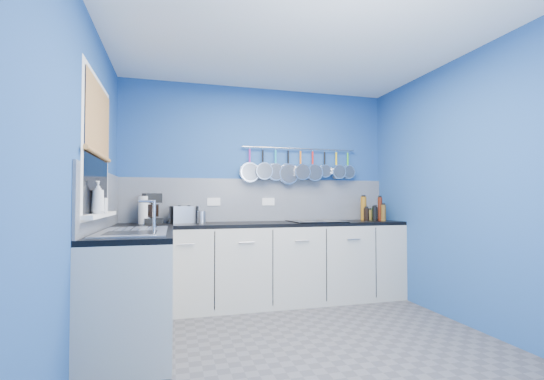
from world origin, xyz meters
name	(u,v)px	position (x,y,z in m)	size (l,w,h in m)	color
floor	(303,346)	(0.00, 0.00, -0.01)	(3.20, 3.00, 0.02)	#47474C
ceiling	(302,33)	(0.00, 0.00, 2.51)	(3.20, 3.00, 0.02)	white
wall_back	(260,192)	(0.00, 1.51, 1.25)	(3.20, 0.02, 2.50)	#214989
wall_front	(430,175)	(0.00, -1.51, 1.25)	(3.20, 0.02, 2.50)	#214989
wall_left	(82,185)	(-1.61, 0.00, 1.25)	(0.02, 3.00, 2.50)	#214989
wall_right	(468,189)	(1.61, 0.00, 1.25)	(0.02, 3.00, 2.50)	#214989
backsplash_back	(260,200)	(0.00, 1.49, 1.15)	(3.20, 0.02, 0.50)	gray
backsplash_left	(102,200)	(-1.59, 0.60, 1.15)	(0.02, 1.80, 0.50)	gray
cabinet_run_back	(266,265)	(0.00, 1.20, 0.43)	(3.20, 0.60, 0.86)	#B8B4A7
worktop_back	(266,224)	(0.00, 1.20, 0.88)	(3.20, 0.60, 0.04)	black
cabinet_run_left	(133,292)	(-1.30, 0.30, 0.43)	(0.60, 1.20, 0.86)	#B8B4A7
worktop_left	(134,234)	(-1.30, 0.30, 0.88)	(0.60, 1.20, 0.04)	black
window_frame	(97,148)	(-1.58, 0.30, 1.55)	(0.01, 1.00, 1.10)	white
window_glass	(98,148)	(-1.57, 0.30, 1.55)	(0.01, 0.90, 1.00)	black
bamboo_blind	(99,119)	(-1.56, 0.30, 1.77)	(0.01, 0.90, 0.55)	tan
window_sill	(99,215)	(-1.55, 0.30, 1.04)	(0.10, 0.98, 0.03)	white
sink_unit	(134,231)	(-1.30, 0.30, 0.90)	(0.50, 0.95, 0.01)	silver
mixer_tap	(154,216)	(-1.14, 0.12, 1.03)	(0.12, 0.08, 0.26)	silver
socket_left	(214,202)	(-0.55, 1.48, 1.13)	(0.15, 0.01, 0.09)	white
socket_right	(268,202)	(0.10, 1.48, 1.13)	(0.15, 0.01, 0.09)	white
pot_rail	(300,149)	(0.50, 1.45, 1.78)	(0.02, 0.02, 1.45)	silver
soap_bottle_a	(98,197)	(-1.53, 0.12, 1.17)	(0.09, 0.09, 0.24)	white
soap_bottle_b	(101,202)	(-1.53, 0.24, 1.14)	(0.08, 0.08, 0.17)	white
paper_towel	(145,210)	(-1.29, 1.27, 1.05)	(0.13, 0.13, 0.29)	white
coffee_maker	(152,209)	(-1.22, 1.29, 1.06)	(0.18, 0.20, 0.32)	black
toaster	(184,215)	(-0.89, 1.33, 0.99)	(0.29, 0.16, 0.18)	silver
canister	(202,217)	(-0.71, 1.24, 0.97)	(0.09, 0.09, 0.13)	silver
hob	(316,221)	(0.59, 1.15, 0.91)	(0.58, 0.51, 0.01)	black
pan_0	(250,164)	(-0.13, 1.44, 1.57)	(0.23, 0.07, 0.42)	silver
pan_1	(263,164)	(0.02, 1.44, 1.58)	(0.20, 0.11, 0.39)	silver
pan_2	(276,164)	(0.18, 1.44, 1.58)	(0.21, 0.06, 0.40)	silver
pan_3	(288,166)	(0.34, 1.44, 1.56)	(0.25, 0.07, 0.44)	silver
pan_4	(301,164)	(0.50, 1.44, 1.58)	(0.20, 0.11, 0.39)	silver
pan_5	(313,165)	(0.66, 1.44, 1.58)	(0.21, 0.10, 0.40)	silver
pan_6	(325,163)	(0.82, 1.44, 1.61)	(0.16, 0.07, 0.35)	silver
pan_7	(336,165)	(0.98, 1.44, 1.60)	(0.18, 0.11, 0.37)	silver
pan_8	(348,165)	(1.14, 1.44, 1.60)	(0.17, 0.06, 0.36)	silver
condiment_0	(374,214)	(1.44, 1.33, 0.98)	(0.06, 0.06, 0.16)	#265919
condiment_1	(369,215)	(1.37, 1.33, 0.96)	(0.07, 0.07, 0.13)	olive
condiment_2	(364,208)	(1.29, 1.33, 1.05)	(0.07, 0.07, 0.29)	#8C5914
condiment_3	(380,209)	(1.44, 1.20, 1.04)	(0.05, 0.05, 0.28)	#4C190C
condiment_4	(375,214)	(1.37, 1.21, 0.98)	(0.06, 0.06, 0.17)	black
condiment_5	(366,214)	(1.26, 1.22, 0.98)	(0.07, 0.07, 0.15)	black
condiment_6	(383,213)	(1.43, 1.12, 1.00)	(0.06, 0.06, 0.19)	brown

